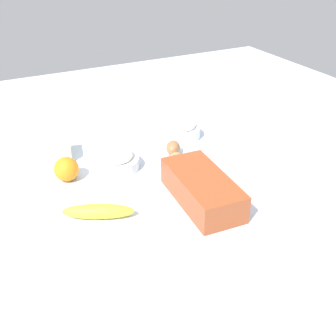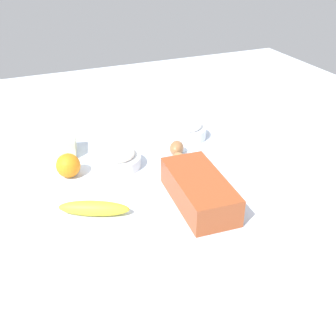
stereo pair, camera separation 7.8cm
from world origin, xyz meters
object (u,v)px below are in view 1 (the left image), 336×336
object	(u,v)px
loaf_pan	(202,188)
sugar_bowl	(181,129)
egg_beside_bowl	(177,159)
banana	(98,211)
orange_fruit	(66,169)
egg_near_butter	(173,148)
flour_bowl	(116,160)
butter_block	(61,149)

from	to	relation	value
loaf_pan	sugar_bowl	world-z (taller)	loaf_pan
loaf_pan	egg_beside_bowl	bearing A→B (deg)	174.87
sugar_bowl	banana	distance (m)	0.53
orange_fruit	egg_near_butter	world-z (taller)	orange_fruit
banana	loaf_pan	bearing A→B (deg)	78.54
flour_bowl	loaf_pan	bearing A→B (deg)	27.89
banana	egg_near_butter	xyz separation A→B (m)	(-0.22, 0.34, 0.00)
loaf_pan	orange_fruit	xyz separation A→B (m)	(-0.28, -0.30, -0.00)
loaf_pan	flour_bowl	distance (m)	0.32
egg_near_butter	egg_beside_bowl	world-z (taller)	egg_near_butter
flour_bowl	orange_fruit	size ratio (longest dim) A/B	1.97
butter_block	flour_bowl	bearing A→B (deg)	42.64
flour_bowl	banana	distance (m)	0.26
banana	butter_block	size ratio (longest dim) A/B	2.11
banana	egg_beside_bowl	xyz separation A→B (m)	(-0.15, 0.31, 0.00)
flour_bowl	egg_near_butter	size ratio (longest dim) A/B	2.26
sugar_bowl	egg_beside_bowl	size ratio (longest dim) A/B	2.44
sugar_bowl	orange_fruit	size ratio (longest dim) A/B	1.88
loaf_pan	orange_fruit	size ratio (longest dim) A/B	3.88
flour_bowl	butter_block	distance (m)	0.20
flour_bowl	banana	xyz separation A→B (m)	(0.22, -0.13, -0.01)
sugar_bowl	orange_fruit	bearing A→B (deg)	-77.18
banana	orange_fruit	world-z (taller)	orange_fruit
banana	butter_block	bearing A→B (deg)	-179.58
loaf_pan	sugar_bowl	bearing A→B (deg)	163.49
butter_block	loaf_pan	bearing A→B (deg)	33.62
flour_bowl	orange_fruit	world-z (taller)	orange_fruit
orange_fruit	egg_beside_bowl	size ratio (longest dim) A/B	1.30
flour_bowl	butter_block	xyz separation A→B (m)	(-0.15, -0.14, 0.00)
loaf_pan	banana	xyz separation A→B (m)	(-0.06, -0.28, -0.02)
flour_bowl	sugar_bowl	size ratio (longest dim) A/B	1.04
banana	orange_fruit	distance (m)	0.22
banana	orange_fruit	xyz separation A→B (m)	(-0.22, -0.02, 0.02)
orange_fruit	egg_near_butter	xyz separation A→B (m)	(-0.00, 0.36, -0.01)
orange_fruit	butter_block	xyz separation A→B (m)	(-0.15, 0.02, -0.01)
loaf_pan	sugar_bowl	xyz separation A→B (m)	(-0.38, 0.14, -0.01)
orange_fruit	butter_block	world-z (taller)	orange_fruit
sugar_bowl	flour_bowl	bearing A→B (deg)	-70.52
flour_bowl	sugar_bowl	bearing A→B (deg)	109.48
egg_beside_bowl	loaf_pan	bearing A→B (deg)	-8.99
butter_block	orange_fruit	bearing A→B (deg)	-7.74
sugar_bowl	egg_beside_bowl	distance (m)	0.21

